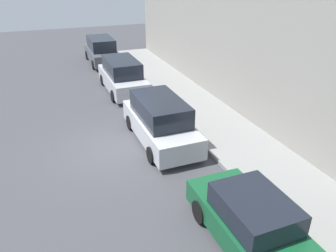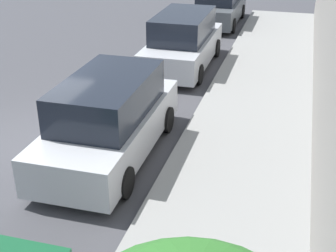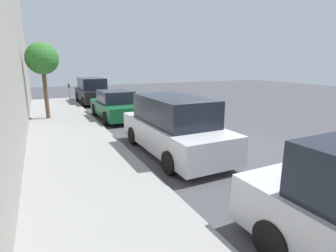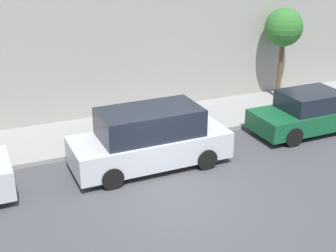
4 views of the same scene
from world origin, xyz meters
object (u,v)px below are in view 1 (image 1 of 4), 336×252
Objects in this scene: parked_sedan_second at (254,226)px; parked_minivan_fifth at (102,51)px; parked_minivan_third at (160,121)px; parked_minivan_fourth at (122,76)px.

parked_minivan_fifth is (-0.16, 19.66, 0.20)m from parked_sedan_second.
parked_minivan_third and parked_minivan_fourth have the same top height.
parked_minivan_fourth is (-0.22, 13.00, 0.20)m from parked_sedan_second.
parked_minivan_third is 6.60m from parked_minivan_fourth.
parked_minivan_third and parked_minivan_fifth have the same top height.
parked_sedan_second is 0.92× the size of parked_minivan_third.
parked_minivan_fifth is at bearing 89.60° from parked_minivan_third.
parked_minivan_third is 1.00× the size of parked_minivan_fifth.
parked_minivan_third is 13.26m from parked_minivan_fifth.
parked_minivan_third is at bearing -90.40° from parked_minivan_fifth.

